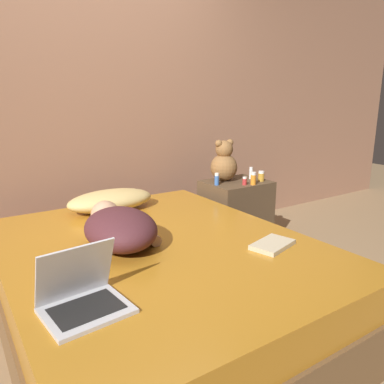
{
  "coord_description": "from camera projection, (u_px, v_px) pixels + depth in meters",
  "views": [
    {
      "loc": [
        -0.88,
        -1.67,
        1.23
      ],
      "look_at": [
        0.38,
        0.24,
        0.66
      ],
      "focal_mm": 35.0,
      "sensor_mm": 36.0,
      "label": 1
    }
  ],
  "objects": [
    {
      "name": "ground_plane",
      "position": [
        159.0,
        322.0,
        2.12
      ],
      "size": [
        12.0,
        12.0,
        0.0
      ],
      "primitive_type": "plane",
      "color": "#937551"
    },
    {
      "name": "wall_back",
      "position": [
        76.0,
        89.0,
        2.81
      ],
      "size": [
        8.0,
        0.06,
        2.6
      ],
      "color": "#996B51",
      "rests_on": "ground_plane"
    },
    {
      "name": "bed",
      "position": [
        158.0,
        284.0,
        2.06
      ],
      "size": [
        1.55,
        1.92,
        0.48
      ],
      "color": "brown",
      "rests_on": "ground_plane"
    },
    {
      "name": "nightstand",
      "position": [
        235.0,
        214.0,
        3.16
      ],
      "size": [
        0.51,
        0.41,
        0.56
      ],
      "color": "brown",
      "rests_on": "ground_plane"
    },
    {
      "name": "pillow",
      "position": [
        111.0,
        200.0,
        2.58
      ],
      "size": [
        0.6,
        0.32,
        0.14
      ],
      "color": "tan",
      "rests_on": "bed"
    },
    {
      "name": "person_lying",
      "position": [
        119.0,
        227.0,
        1.97
      ],
      "size": [
        0.42,
        0.67,
        0.2
      ],
      "rotation": [
        0.0,
        0.0,
        -0.11
      ],
      "color": "#4C2328",
      "rests_on": "bed"
    },
    {
      "name": "laptop",
      "position": [
        82.0,
        296.0,
        1.37
      ],
      "size": [
        0.32,
        0.28,
        0.24
      ],
      "rotation": [
        0.0,
        0.0,
        0.1
      ],
      "color": "silver",
      "rests_on": "bed"
    },
    {
      "name": "teddy_bear",
      "position": [
        224.0,
        163.0,
        3.08
      ],
      "size": [
        0.22,
        0.22,
        0.34
      ],
      "color": "brown",
      "rests_on": "nightstand"
    },
    {
      "name": "bottle_orange",
      "position": [
        253.0,
        179.0,
        2.96
      ],
      "size": [
        0.04,
        0.04,
        0.1
      ],
      "color": "orange",
      "rests_on": "nightstand"
    },
    {
      "name": "bottle_amber",
      "position": [
        261.0,
        176.0,
        3.09
      ],
      "size": [
        0.05,
        0.05,
        0.08
      ],
      "color": "gold",
      "rests_on": "nightstand"
    },
    {
      "name": "bottle_white",
      "position": [
        251.0,
        173.0,
        3.18
      ],
      "size": [
        0.03,
        0.03,
        0.1
      ],
      "color": "white",
      "rests_on": "nightstand"
    },
    {
      "name": "bottle_blue",
      "position": [
        217.0,
        179.0,
        2.95
      ],
      "size": [
        0.04,
        0.04,
        0.1
      ],
      "color": "#3866B2",
      "rests_on": "nightstand"
    },
    {
      "name": "bottle_red",
      "position": [
        245.0,
        181.0,
        2.96
      ],
      "size": [
        0.03,
        0.03,
        0.06
      ],
      "color": "#B72D2D",
      "rests_on": "nightstand"
    },
    {
      "name": "book",
      "position": [
        272.0,
        245.0,
        1.95
      ],
      "size": [
        0.27,
        0.21,
        0.02
      ],
      "rotation": [
        0.0,
        0.0,
        0.27
      ],
      "color": "#C6B793",
      "rests_on": "bed"
    }
  ]
}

